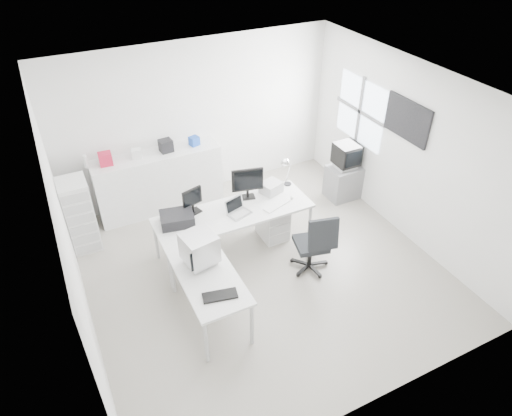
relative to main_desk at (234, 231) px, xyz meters
name	(u,v)px	position (x,y,z in m)	size (l,w,h in m)	color
floor	(262,268)	(0.19, -0.58, -0.38)	(5.00, 5.00, 0.01)	beige
ceiling	(264,92)	(0.19, -0.58, 2.42)	(5.00, 5.00, 0.01)	white
back_wall	(198,120)	(0.19, 1.92, 1.02)	(5.00, 0.02, 2.80)	white
left_wall	(69,245)	(-2.31, -0.58, 1.02)	(0.02, 5.00, 2.80)	white
right_wall	(407,152)	(2.69, -0.58, 1.02)	(0.02, 5.00, 2.80)	white
window	(360,111)	(2.67, 0.62, 1.23)	(0.02, 1.20, 1.10)	white
wall_picture	(407,120)	(2.66, -0.48, 1.52)	(0.04, 0.90, 0.60)	black
main_desk	(234,231)	(0.00, 0.00, 0.00)	(2.40, 0.80, 0.75)	silver
side_desk	(210,296)	(-0.85, -1.10, 0.00)	(0.70, 1.40, 0.75)	silver
drawer_pedestal	(273,221)	(0.70, 0.05, -0.08)	(0.40, 0.50, 0.60)	silver
inkjet_printer	(177,219)	(-0.85, 0.10, 0.46)	(0.47, 0.37, 0.17)	black
lcd_monitor_small	(192,201)	(-0.55, 0.25, 0.58)	(0.32, 0.18, 0.40)	black
lcd_monitor_large	(247,184)	(0.35, 0.25, 0.63)	(0.49, 0.20, 0.51)	black
laptop	(239,208)	(0.05, -0.10, 0.50)	(0.36, 0.37, 0.24)	#B7B7BA
white_keyboard	(277,205)	(0.65, -0.15, 0.38)	(0.46, 0.14, 0.02)	silver
white_mouse	(292,198)	(0.95, -0.10, 0.40)	(0.05, 0.05, 0.05)	silver
laser_printer	(271,187)	(0.75, 0.22, 0.46)	(0.31, 0.27, 0.18)	#ADADAD
desk_lamp	(288,172)	(1.10, 0.30, 0.61)	(0.16, 0.16, 0.47)	silver
crt_monitor	(200,251)	(-0.85, -0.85, 0.59)	(0.37, 0.37, 0.43)	#B7B7BA
black_keyboard	(220,296)	(-0.85, -1.50, 0.39)	(0.42, 0.17, 0.03)	black
office_chair	(311,241)	(0.84, -0.87, 0.14)	(0.59, 0.59, 1.03)	#222526
tv_cabinet	(343,182)	(2.41, 0.51, -0.07)	(0.57, 0.46, 0.62)	slate
crt_tv	(346,156)	(2.41, 0.51, 0.47)	(0.50, 0.48, 0.45)	black
sideboard	(159,181)	(-0.69, 1.66, 0.17)	(2.17, 0.54, 1.08)	silver
clutter_box_a	(105,159)	(-1.49, 1.66, 0.81)	(0.20, 0.18, 0.20)	#BB1A37
clutter_box_b	(137,154)	(-0.99, 1.66, 0.79)	(0.15, 0.13, 0.15)	silver
clutter_box_c	(166,146)	(-0.49, 1.66, 0.81)	(0.21, 0.19, 0.21)	black
clutter_box_d	(194,141)	(0.01, 1.66, 0.79)	(0.16, 0.14, 0.16)	#1741A3
clutter_bottle	(85,162)	(-1.79, 1.70, 0.82)	(0.07, 0.07, 0.22)	silver
filing_cabinet	(80,215)	(-2.09, 1.16, 0.23)	(0.42, 0.50, 1.21)	silver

